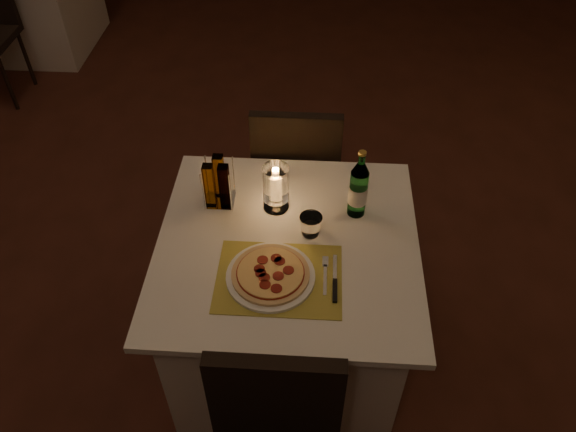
# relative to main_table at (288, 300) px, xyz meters

# --- Properties ---
(floor) EXTENTS (8.00, 10.00, 0.02)m
(floor) POSITION_rel_main_table_xyz_m (-0.15, 0.31, -0.38)
(floor) COLOR #461F16
(floor) RESTS_ON ground
(main_table) EXTENTS (1.00, 1.00, 0.74)m
(main_table) POSITION_rel_main_table_xyz_m (0.00, 0.00, 0.00)
(main_table) COLOR silver
(main_table) RESTS_ON ground
(chair_far) EXTENTS (0.42, 0.42, 0.90)m
(chair_far) POSITION_rel_main_table_xyz_m (0.00, 0.71, 0.18)
(chair_far) COLOR black
(chair_far) RESTS_ON ground
(placemat) EXTENTS (0.45, 0.34, 0.00)m
(placemat) POSITION_rel_main_table_xyz_m (-0.02, -0.18, 0.37)
(placemat) COLOR #A99B3A
(placemat) RESTS_ON main_table
(plate) EXTENTS (0.32, 0.32, 0.01)m
(plate) POSITION_rel_main_table_xyz_m (-0.05, -0.18, 0.38)
(plate) COLOR white
(plate) RESTS_ON placemat
(pizza) EXTENTS (0.28, 0.28, 0.02)m
(pizza) POSITION_rel_main_table_xyz_m (-0.05, -0.18, 0.39)
(pizza) COLOR #D8B77F
(pizza) RESTS_ON plate
(fork) EXTENTS (0.02, 0.18, 0.00)m
(fork) POSITION_rel_main_table_xyz_m (0.14, -0.15, 0.37)
(fork) COLOR silver
(fork) RESTS_ON placemat
(knife) EXTENTS (0.02, 0.22, 0.01)m
(knife) POSITION_rel_main_table_xyz_m (0.18, -0.21, 0.37)
(knife) COLOR black
(knife) RESTS_ON placemat
(tumbler) EXTENTS (0.09, 0.09, 0.09)m
(tumbler) POSITION_rel_main_table_xyz_m (0.08, 0.05, 0.41)
(tumbler) COLOR white
(tumbler) RESTS_ON main_table
(water_bottle) EXTENTS (0.07, 0.07, 0.31)m
(water_bottle) POSITION_rel_main_table_xyz_m (0.26, 0.18, 0.49)
(water_bottle) COLOR #5DAD6A
(water_bottle) RESTS_ON main_table
(hurricane_candle) EXTENTS (0.11, 0.11, 0.20)m
(hurricane_candle) POSITION_rel_main_table_xyz_m (-0.06, 0.19, 0.49)
(hurricane_candle) COLOR white
(hurricane_candle) RESTS_ON main_table
(cruet_caddy) EXTENTS (0.12, 0.12, 0.21)m
(cruet_caddy) POSITION_rel_main_table_xyz_m (-0.29, 0.21, 0.46)
(cruet_caddy) COLOR white
(cruet_caddy) RESTS_ON main_table
(neighbor_table_left) EXTENTS (1.00, 1.00, 0.74)m
(neighbor_table_left) POSITION_rel_main_table_xyz_m (-2.27, 2.86, 0.00)
(neighbor_table_left) COLOR silver
(neighbor_table_left) RESTS_ON ground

